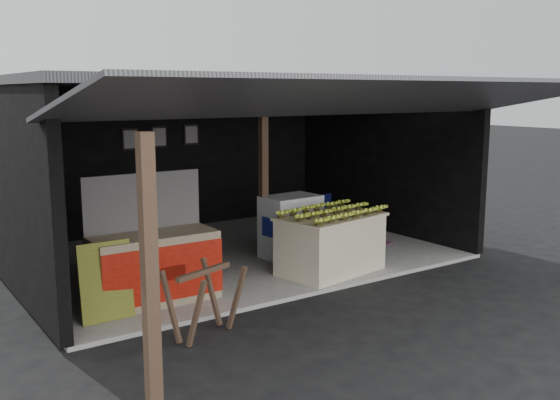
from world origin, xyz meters
TOP-DOWN VIEW (x-y plane):
  - ground at (0.00, 0.00)m, footprint 80.00×80.00m
  - concrete_slab at (0.00, 2.50)m, footprint 7.00×5.00m
  - shophouse at (0.00, 2.82)m, footprint 7.40×7.29m
  - banana_table at (0.70, 0.63)m, footprint 1.76×1.26m
  - banana_pile at (0.70, 0.63)m, footprint 1.63×1.14m
  - white_crate at (0.72, 1.71)m, footprint 0.98×0.70m
  - neighbor_stall at (-2.08, 0.92)m, footprint 1.64×0.75m
  - green_signboard at (-2.85, 0.57)m, footprint 0.65×0.15m
  - sawhorse at (-2.05, -0.45)m, footprint 0.91×0.90m
  - water_barrel at (1.62, 1.02)m, footprint 0.32×0.32m
  - plastic_chair at (2.12, 2.50)m, footprint 0.42×0.42m
  - magenta_rug at (2.09, 1.85)m, footprint 1.55×1.08m
  - picture_frames at (-0.17, 4.89)m, footprint 1.62×0.04m

SIDE VIEW (x-z plane):
  - ground at x=0.00m, z-range 0.00..0.00m
  - concrete_slab at x=0.00m, z-range 0.00..0.06m
  - magenta_rug at x=2.09m, z-range 0.06..0.07m
  - water_barrel at x=1.62m, z-range 0.06..0.53m
  - banana_table at x=0.70m, z-range 0.06..0.95m
  - sawhorse at x=-2.05m, z-range 0.11..0.92m
  - plastic_chair at x=2.12m, z-range 0.13..0.95m
  - green_signboard at x=-2.85m, z-range 0.06..1.03m
  - neighbor_stall at x=-2.08m, z-range -0.28..1.41m
  - white_crate at x=0.72m, z-range 0.06..1.10m
  - banana_pile at x=0.70m, z-range 0.95..1.13m
  - picture_frames at x=-0.17m, z-range 1.70..2.16m
  - shophouse at x=0.00m, z-range 0.59..3.61m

